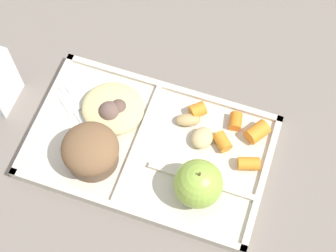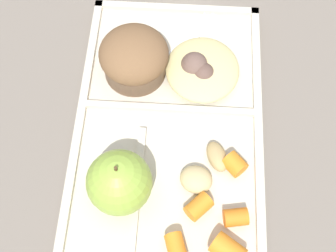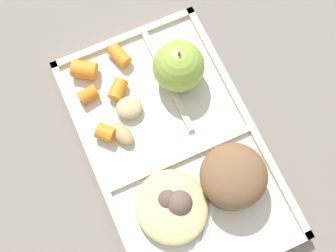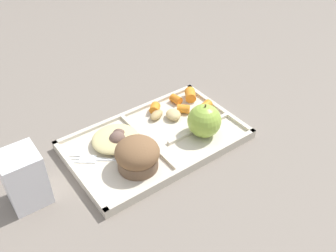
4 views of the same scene
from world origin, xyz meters
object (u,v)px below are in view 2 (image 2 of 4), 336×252
Objects in this scene: plastic_fork at (187,39)px; green_apple at (119,182)px; bran_muffin at (134,57)px; lunch_tray at (169,127)px.

green_apple is at bearing 163.88° from plastic_fork.
bran_muffin is at bearing 0.00° from green_apple.
plastic_fork is (0.13, -0.02, 0.01)m from lunch_tray.
bran_muffin reaches higher than lunch_tray.
green_apple is 0.24m from plastic_fork.
plastic_fork is (0.06, -0.07, -0.03)m from bran_muffin.
green_apple is 0.64× the size of plastic_fork.
lunch_tray is 3.04× the size of plastic_fork.
green_apple is 0.89× the size of bran_muffin.
lunch_tray is 4.79× the size of green_apple.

